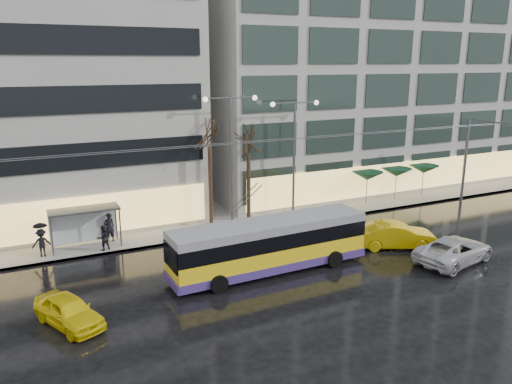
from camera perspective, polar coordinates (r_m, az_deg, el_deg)
ground at (r=26.01m, az=2.60°, el=-11.35°), size 140.00×140.00×0.00m
sidewalk at (r=38.66m, az=-4.60°, el=-2.41°), size 80.00×10.00×0.15m
kerb at (r=34.31m, az=-1.60°, el=-4.61°), size 80.00×0.10×0.15m
building_right at (r=49.74m, az=12.14°, el=15.81°), size 32.00×14.00×25.00m
trolleybus at (r=27.86m, az=1.57°, el=-6.29°), size 11.52×4.57×5.31m
catenary at (r=31.78m, az=-2.48°, el=1.66°), size 42.24×5.12×7.00m
bus_shelter at (r=32.75m, az=-19.70°, el=-2.97°), size 4.20×1.60×2.51m
street_lamp_near at (r=34.42m, az=-2.87°, el=5.61°), size 3.96×0.36×9.03m
street_lamp_far at (r=36.66m, az=4.39°, el=5.71°), size 3.96×0.36×8.53m
tree_a at (r=33.90m, az=-5.38°, el=7.30°), size 3.20×3.20×8.40m
tree_b at (r=35.32m, az=-0.87°, el=6.53°), size 3.20×3.20×7.70m
parasol_a at (r=41.32m, az=12.61°, el=1.81°), size 2.50×2.50×2.65m
parasol_b at (r=43.22m, az=15.75°, el=2.16°), size 2.50×2.50×2.65m
parasol_c at (r=45.23m, az=18.62°, el=2.49°), size 2.50×2.50×2.65m
taxi_a at (r=24.24m, az=-20.63°, el=-12.61°), size 3.12×4.30×1.36m
taxi_b at (r=32.71m, az=15.67°, el=-4.78°), size 5.21×3.62×1.63m
sedan_silver at (r=31.48m, az=21.70°, el=-6.19°), size 5.80×3.56×1.50m
pedestrian_a at (r=33.33m, az=-16.48°, el=-3.12°), size 1.11×1.12×2.19m
pedestrian_b at (r=32.09m, az=-17.08°, el=-5.01°), size 0.90×0.78×1.60m
pedestrian_c at (r=32.23m, az=-23.33°, el=-4.92°), size 1.11×0.82×2.11m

